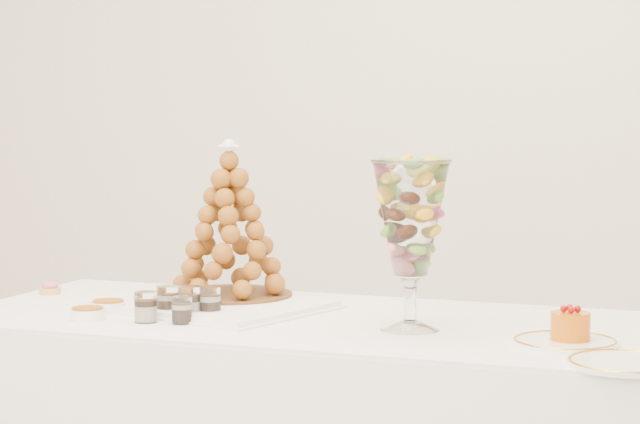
% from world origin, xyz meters
% --- Properties ---
extents(lace_tray, '(0.63, 0.53, 0.02)m').
position_xyz_m(lace_tray, '(-0.23, 0.26, 0.74)').
color(lace_tray, white).
rests_on(lace_tray, buffet_table).
extents(macaron_vase, '(0.18, 0.18, 0.39)m').
position_xyz_m(macaron_vase, '(0.34, 0.16, 0.98)').
color(macaron_vase, white).
rests_on(macaron_vase, buffet_table).
extents(cake_plate, '(0.23, 0.23, 0.01)m').
position_xyz_m(cake_plate, '(0.71, 0.11, 0.73)').
color(cake_plate, white).
rests_on(cake_plate, buffet_table).
extents(spare_plate, '(0.24, 0.24, 0.01)m').
position_xyz_m(spare_plate, '(0.86, -0.06, 0.73)').
color(spare_plate, white).
rests_on(spare_plate, buffet_table).
extents(pink_tart, '(0.06, 0.06, 0.04)m').
position_xyz_m(pink_tart, '(-0.73, 0.30, 0.74)').
color(pink_tart, tan).
rests_on(pink_tart, buffet_table).
extents(verrine_a, '(0.06, 0.06, 0.07)m').
position_xyz_m(verrine_a, '(-0.27, 0.12, 0.76)').
color(verrine_a, white).
rests_on(verrine_a, buffet_table).
extents(verrine_b, '(0.07, 0.07, 0.08)m').
position_xyz_m(verrine_b, '(-0.20, 0.11, 0.77)').
color(verrine_b, white).
rests_on(verrine_b, buffet_table).
extents(verrine_c, '(0.06, 0.06, 0.08)m').
position_xyz_m(verrine_c, '(-0.16, 0.13, 0.76)').
color(verrine_c, white).
rests_on(verrine_c, buffet_table).
extents(verrine_d, '(0.06, 0.06, 0.07)m').
position_xyz_m(verrine_d, '(-0.27, 0.02, 0.76)').
color(verrine_d, white).
rests_on(verrine_d, buffet_table).
extents(verrine_e, '(0.06, 0.06, 0.07)m').
position_xyz_m(verrine_e, '(-0.18, 0.03, 0.76)').
color(verrine_e, white).
rests_on(verrine_e, buffet_table).
extents(ramekin_back, '(0.09, 0.09, 0.03)m').
position_xyz_m(ramekin_back, '(-0.43, 0.10, 0.74)').
color(ramekin_back, white).
rests_on(ramekin_back, buffet_table).
extents(ramekin_front, '(0.08, 0.08, 0.03)m').
position_xyz_m(ramekin_front, '(-0.42, -0.01, 0.74)').
color(ramekin_front, white).
rests_on(ramekin_front, buffet_table).
extents(croquembouche, '(0.33, 0.33, 0.41)m').
position_xyz_m(croquembouche, '(-0.22, 0.36, 0.94)').
color(croquembouche, brown).
rests_on(croquembouche, lace_tray).
extents(mousse_cake, '(0.09, 0.09, 0.08)m').
position_xyz_m(mousse_cake, '(0.72, 0.12, 0.77)').
color(mousse_cake, '#CC5C09').
rests_on(mousse_cake, cake_plate).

